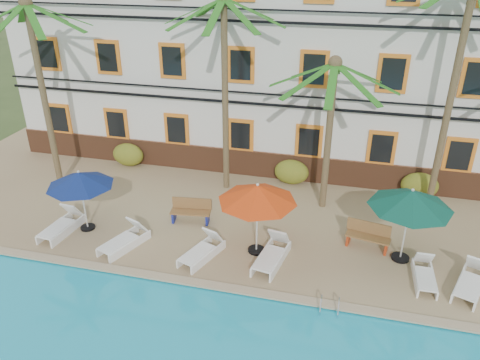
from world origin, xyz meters
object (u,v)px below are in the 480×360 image
(umbrella_red, at_px, (257,194))
(umbrella_green, at_px, (411,200))
(palm_c, at_px, (331,111))
(bench_left, at_px, (191,210))
(umbrella_blue, at_px, (80,180))
(lounger_e, at_px, (424,274))
(pool_ladder, at_px, (329,308))
(lounger_f, at_px, (471,282))
(lounger_a, at_px, (62,225))
(lounger_c, at_px, (202,250))
(bench_right, at_px, (369,235))
(palm_a, at_px, (39,70))
(lounger_b, at_px, (125,239))
(palm_b, at_px, (225,69))
(lounger_d, at_px, (272,254))

(umbrella_red, xyz_separation_m, umbrella_green, (4.78, 0.73, 0.04))
(palm_c, distance_m, bench_left, 6.37)
(umbrella_blue, relative_size, bench_left, 1.54)
(lounger_e, bearing_deg, pool_ladder, -145.14)
(lounger_e, distance_m, pool_ladder, 3.38)
(lounger_f, bearing_deg, lounger_a, -179.37)
(lounger_a, xyz_separation_m, lounger_c, (5.45, -0.24, -0.01))
(umbrella_blue, bearing_deg, lounger_c, -8.13)
(lounger_c, height_order, bench_left, bench_left)
(bench_right, bearing_deg, umbrella_red, -162.02)
(palm_a, height_order, lounger_c, palm_a)
(palm_a, xyz_separation_m, palm_c, (11.28, 0.94, -1.05))
(lounger_e, bearing_deg, umbrella_green, 121.68)
(lounger_f, bearing_deg, umbrella_red, 176.78)
(palm_c, bearing_deg, bench_right, -54.64)
(umbrella_red, relative_size, lounger_c, 1.34)
(bench_left, xyz_separation_m, pool_ladder, (5.48, -3.56, -0.47))
(palm_a, distance_m, lounger_a, 6.18)
(lounger_f, bearing_deg, bench_right, 152.59)
(palm_c, relative_size, bench_left, 3.88)
(lounger_b, bearing_deg, palm_b, 66.73)
(lounger_d, bearing_deg, lounger_f, 0.84)
(umbrella_green, distance_m, lounger_b, 9.61)
(umbrella_red, relative_size, bench_right, 1.68)
(palm_c, xyz_separation_m, lounger_c, (-3.62, -4.46, -3.71))
(umbrella_green, relative_size, lounger_d, 1.27)
(bench_left, relative_size, pool_ladder, 2.08)
(palm_a, bearing_deg, umbrella_blue, -43.85)
(palm_b, relative_size, lounger_e, 4.69)
(lounger_f, distance_m, bench_left, 9.72)
(palm_a, height_order, lounger_e, palm_a)
(umbrella_red, distance_m, lounger_b, 4.97)
(pool_ladder, bearing_deg, palm_c, 97.02)
(lounger_a, bearing_deg, palm_a, 123.98)
(umbrella_green, relative_size, bench_right, 1.71)
(palm_b, height_order, bench_right, palm_b)
(palm_b, bearing_deg, lounger_d, -59.06)
(umbrella_green, distance_m, pool_ladder, 4.30)
(lounger_f, distance_m, bench_right, 3.43)
(umbrella_blue, bearing_deg, lounger_f, -1.22)
(umbrella_green, xyz_separation_m, lounger_e, (0.64, -1.04, -2.02))
(lounger_c, relative_size, pool_ladder, 2.64)
(palm_a, distance_m, bench_right, 13.92)
(palm_c, bearing_deg, umbrella_green, -46.07)
(palm_c, bearing_deg, lounger_e, -48.86)
(umbrella_red, relative_size, lounger_d, 1.25)
(umbrella_red, height_order, umbrella_green, umbrella_green)
(lounger_a, relative_size, lounger_c, 1.02)
(palm_b, height_order, lounger_e, palm_b)
(palm_a, bearing_deg, bench_right, -6.79)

